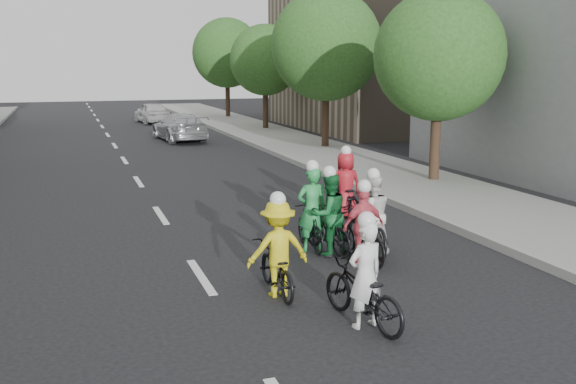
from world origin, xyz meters
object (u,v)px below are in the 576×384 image
cyclist_6 (344,192)px  cyclist_4 (311,219)px  follow_car_trail (152,112)px  cyclist_1 (328,220)px  cyclist_3 (277,257)px  cyclist_2 (363,288)px  follow_car_lead (179,127)px  cyclist_5 (362,232)px  cyclist_0 (371,222)px

cyclist_6 → cyclist_4: bearing=53.3°
cyclist_6 → follow_car_trail: (-1.04, 28.17, 0.06)m
cyclist_1 → cyclist_3: (-1.69, -1.91, -0.03)m
cyclist_1 → follow_car_trail: bearing=-102.6°
cyclist_2 → follow_car_trail: 34.43m
cyclist_2 → cyclist_6: cyclist_6 is taller
cyclist_6 → follow_car_lead: (-1.03, 17.70, 0.06)m
cyclist_1 → cyclist_5: 0.87m
cyclist_5 → follow_car_lead: cyclist_5 is taller
cyclist_0 → cyclist_6: (0.73, 2.93, 0.01)m
cyclist_3 → cyclist_2: bearing=115.8°
cyclist_3 → follow_car_trail: 32.89m
follow_car_trail → cyclist_0: bearing=83.7°
cyclist_2 → cyclist_6: bearing=-123.5°
cyclist_2 → cyclist_6: 6.71m
cyclist_1 → cyclist_3: 2.54m
cyclist_4 → cyclist_6: cyclist_4 is taller
cyclist_1 → cyclist_3: size_ratio=1.03×
cyclist_1 → cyclist_6: size_ratio=0.93×
cyclist_1 → cyclist_6: bearing=-131.5°
cyclist_6 → cyclist_2: bearing=68.5°
cyclist_0 → cyclist_5: 0.76m
cyclist_2 → cyclist_4: 3.89m
cyclist_5 → cyclist_6: (1.21, 3.53, 0.02)m
cyclist_3 → cyclist_6: size_ratio=0.90×
cyclist_1 → cyclist_4: (-0.23, 0.33, -0.03)m
cyclist_0 → cyclist_2: cyclist_0 is taller
cyclist_4 → cyclist_5: 1.27m
cyclist_1 → cyclist_5: cyclist_1 is taller
cyclist_2 → cyclist_0: bearing=-129.7°
cyclist_0 → cyclist_5: bearing=59.0°
cyclist_0 → follow_car_lead: cyclist_0 is taller
cyclist_1 → cyclist_6: 3.15m
cyclist_1 → cyclist_3: bearing=36.9°
cyclist_0 → follow_car_trail: bearing=-81.6°
follow_car_lead → cyclist_2: bearing=80.6°
cyclist_2 → cyclist_6: (2.49, 6.23, 0.06)m
follow_car_trail → cyclist_2: bearing=80.8°
cyclist_1 → cyclist_2: 3.61m
cyclist_4 → follow_car_lead: cyclist_4 is taller
cyclist_4 → cyclist_6: 3.00m
cyclist_4 → cyclist_5: size_ratio=1.10×
cyclist_3 → cyclist_4: 2.67m
cyclist_3 → cyclist_5: bearing=-151.5°
cyclist_4 → follow_car_trail: (0.76, 30.57, 0.04)m
follow_car_lead → cyclist_6: bearing=87.4°
cyclist_6 → follow_car_trail: size_ratio=0.48×
cyclist_2 → cyclist_1: bearing=-116.4°
cyclist_2 → cyclist_3: cyclist_3 is taller
cyclist_5 → cyclist_6: 3.73m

